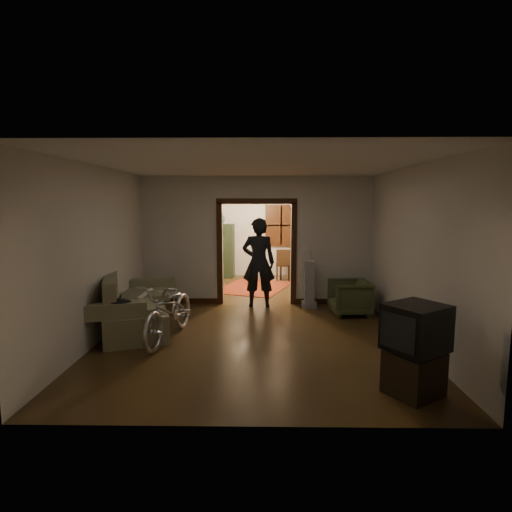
{
  "coord_description": "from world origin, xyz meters",
  "views": [
    {
      "loc": [
        0.12,
        -7.97,
        2.2
      ],
      "look_at": [
        0.0,
        -0.3,
        1.2
      ],
      "focal_mm": 28.0,
      "sensor_mm": 36.0,
      "label": 1
    }
  ],
  "objects_px": {
    "armchair": "(349,297)",
    "person": "(259,263)",
    "desk": "(295,267)",
    "bicycle": "(170,310)",
    "sofa": "(134,300)",
    "locker": "(220,251)"
  },
  "relations": [
    {
      "from": "locker",
      "to": "desk",
      "type": "distance_m",
      "value": 2.29
    },
    {
      "from": "armchair",
      "to": "person",
      "type": "relative_size",
      "value": 0.4
    },
    {
      "from": "desk",
      "to": "bicycle",
      "type": "bearing_deg",
      "value": -112.77
    },
    {
      "from": "bicycle",
      "to": "desk",
      "type": "bearing_deg",
      "value": 74.48
    },
    {
      "from": "sofa",
      "to": "armchair",
      "type": "distance_m",
      "value": 4.13
    },
    {
      "from": "bicycle",
      "to": "locker",
      "type": "bearing_deg",
      "value": 96.71
    },
    {
      "from": "armchair",
      "to": "desk",
      "type": "height_order",
      "value": "armchair"
    },
    {
      "from": "person",
      "to": "desk",
      "type": "bearing_deg",
      "value": -107.04
    },
    {
      "from": "bicycle",
      "to": "locker",
      "type": "height_order",
      "value": "locker"
    },
    {
      "from": "bicycle",
      "to": "person",
      "type": "xyz_separation_m",
      "value": [
        1.43,
        2.12,
        0.47
      ]
    },
    {
      "from": "armchair",
      "to": "bicycle",
      "type": "bearing_deg",
      "value": -68.13
    },
    {
      "from": "sofa",
      "to": "desk",
      "type": "xyz_separation_m",
      "value": [
        3.24,
        4.8,
        -0.16
      ]
    },
    {
      "from": "person",
      "to": "desk",
      "type": "distance_m",
      "value": 3.48
    },
    {
      "from": "desk",
      "to": "locker",
      "type": "bearing_deg",
      "value": 175.77
    },
    {
      "from": "sofa",
      "to": "bicycle",
      "type": "distance_m",
      "value": 0.96
    },
    {
      "from": "bicycle",
      "to": "locker",
      "type": "xyz_separation_m",
      "value": [
        0.24,
        5.62,
        0.32
      ]
    },
    {
      "from": "bicycle",
      "to": "armchair",
      "type": "xyz_separation_m",
      "value": [
        3.25,
        1.53,
        -0.14
      ]
    },
    {
      "from": "person",
      "to": "armchair",
      "type": "bearing_deg",
      "value": 162.81
    },
    {
      "from": "armchair",
      "to": "desk",
      "type": "bearing_deg",
      "value": -171.91
    },
    {
      "from": "person",
      "to": "desk",
      "type": "height_order",
      "value": "person"
    },
    {
      "from": "sofa",
      "to": "person",
      "type": "height_order",
      "value": "person"
    },
    {
      "from": "sofa",
      "to": "locker",
      "type": "bearing_deg",
      "value": 59.55
    }
  ]
}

